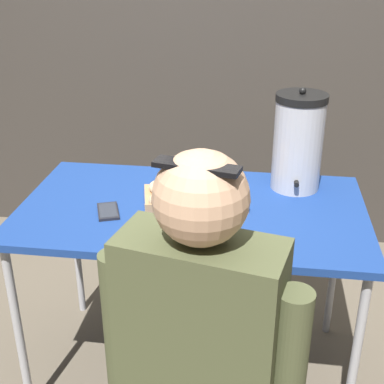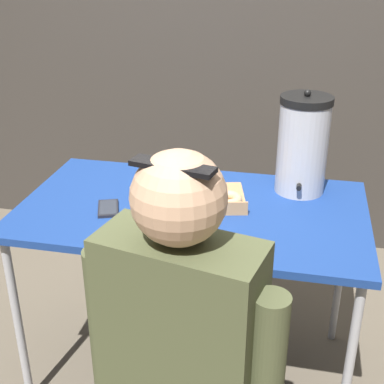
{
  "view_description": "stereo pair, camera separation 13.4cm",
  "coord_description": "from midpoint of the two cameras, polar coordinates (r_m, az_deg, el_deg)",
  "views": [
    {
      "loc": [
        0.24,
        -1.76,
        1.67
      ],
      "look_at": [
        -0.0,
        0.0,
        0.83
      ],
      "focal_mm": 50.0,
      "sensor_mm": 36.0,
      "label": 1
    },
    {
      "loc": [
        0.37,
        -1.73,
        1.67
      ],
      "look_at": [
        -0.0,
        0.0,
        0.83
      ],
      "focal_mm": 50.0,
      "sensor_mm": 36.0,
      "label": 2
    }
  ],
  "objects": [
    {
      "name": "donut_box",
      "position": [
        2.01,
        -2.04,
        -0.47
      ],
      "size": [
        0.42,
        0.34,
        0.05
      ],
      "rotation": [
        0.0,
        0.0,
        0.23
      ],
      "color": "tan",
      "rests_on": "folding_table"
    },
    {
      "name": "ground_plane",
      "position": [
        2.43,
        -1.65,
        -18.07
      ],
      "size": [
        12.0,
        12.0,
        0.0
      ],
      "primitive_type": "plane",
      "color": "brown"
    },
    {
      "name": "person_seated",
      "position": [
        1.53,
        -1.85,
        -18.91
      ],
      "size": [
        0.55,
        0.3,
        1.25
      ],
      "rotation": [
        0.0,
        0.0,
        2.92
      ],
      "color": "#33332D",
      "rests_on": "ground"
    },
    {
      "name": "coffee_urn",
      "position": [
        2.1,
        9.47,
        5.26
      ],
      "size": [
        0.2,
        0.22,
        0.41
      ],
      "color": "#B7B7BC",
      "rests_on": "folding_table"
    },
    {
      "name": "folding_table",
      "position": [
        2.01,
        -1.9,
        -2.99
      ],
      "size": [
        1.28,
        0.72,
        0.77
      ],
      "color": "navy",
      "rests_on": "ground"
    },
    {
      "name": "back_wall",
      "position": [
        3.03,
        2.04,
        18.28
      ],
      "size": [
        6.0,
        0.11,
        2.6
      ],
      "color": "#38332D",
      "rests_on": "ground"
    },
    {
      "name": "cell_phone",
      "position": [
        1.97,
        -10.87,
        -2.06
      ],
      "size": [
        0.11,
        0.15,
        0.01
      ],
      "rotation": [
        0.0,
        0.0,
        0.35
      ],
      "color": "black",
      "rests_on": "folding_table"
    }
  ]
}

